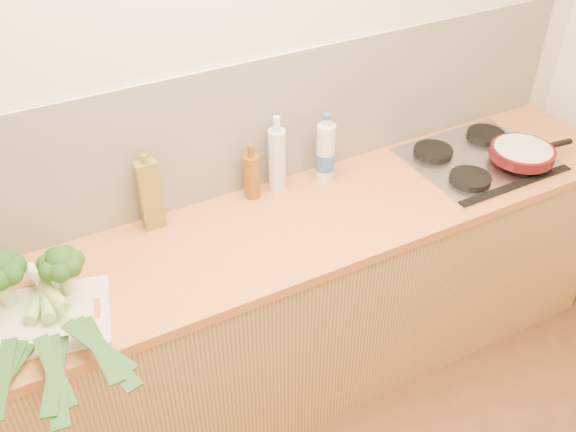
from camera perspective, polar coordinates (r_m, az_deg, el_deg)
name	(u,v)px	position (r m, az deg, el deg)	size (l,w,h in m)	color
room_shell	(231,132)	(2.46, -5.07, 7.41)	(3.50, 3.50, 3.50)	beige
counter	(269,315)	(2.69, -1.69, -8.75)	(3.20, 0.62, 0.90)	tan
gas_hob	(479,158)	(2.89, 16.59, 4.93)	(0.58, 0.50, 0.04)	silver
chopping_board	(41,320)	(2.19, -21.09, -8.59)	(0.42, 0.31, 0.01)	silver
broccoli_left	(0,270)	(2.18, -24.26, -4.43)	(0.16, 0.16, 0.21)	#A1C975
broccoli_right	(61,264)	(2.16, -19.56, -4.02)	(0.15, 0.15, 0.18)	#A1C975
leek_front	(31,318)	(2.16, -21.88, -8.40)	(0.39, 0.64, 0.04)	white
leek_mid	(49,316)	(2.12, -20.50, -8.36)	(0.15, 0.70, 0.04)	white
leek_back	(65,309)	(2.10, -19.17, -7.81)	(0.21, 0.66, 0.04)	white
skillet	(523,152)	(2.90, 20.15, 5.33)	(0.40, 0.27, 0.05)	#440B0C
oil_tin	(150,194)	(2.38, -12.15, 1.88)	(0.08, 0.05, 0.31)	olive
glass_bottle	(277,160)	(2.53, -0.98, 5.02)	(0.07, 0.07, 0.33)	silver
amber_bottle	(252,175)	(2.52, -3.23, 3.63)	(0.06, 0.06, 0.24)	brown
water_bottle	(325,154)	(2.61, 3.35, 5.48)	(0.08, 0.08, 0.28)	silver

